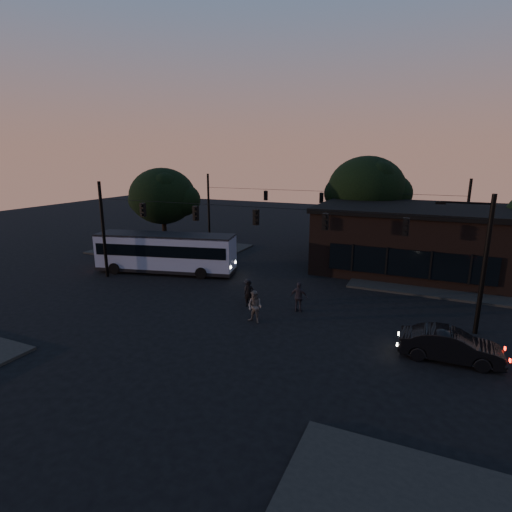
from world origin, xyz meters
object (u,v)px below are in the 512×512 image
at_px(bus, 166,251).
at_px(pedestrian_b, 255,307).
at_px(car, 450,345).
at_px(pedestrian_c, 299,297).
at_px(pedestrian_d, 248,291).
at_px(building, 413,238).
at_px(pedestrian_a, 249,294).

height_order(bus, pedestrian_b, bus).
bearing_deg(car, pedestrian_c, 68.95).
bearing_deg(bus, pedestrian_d, -35.13).
height_order(bus, pedestrian_d, bus).
bearing_deg(pedestrian_d, building, -84.96).
height_order(car, pedestrian_c, pedestrian_c).
xyz_separation_m(pedestrian_b, pedestrian_d, (-1.76, 2.83, -0.15)).
height_order(bus, pedestrian_a, bus).
distance_m(car, pedestrian_b, 10.14).
bearing_deg(building, car, -80.57).
bearing_deg(building, pedestrian_c, -113.90).
xyz_separation_m(pedestrian_c, pedestrian_d, (-3.57, 0.23, -0.15)).
bearing_deg(bus, building, 12.60).
bearing_deg(building, pedestrian_d, -126.24).
bearing_deg(pedestrian_c, pedestrian_a, 8.73).
xyz_separation_m(car, pedestrian_b, (-10.13, 0.32, 0.20)).
relative_size(pedestrian_b, pedestrian_d, 1.19).
distance_m(pedestrian_a, pedestrian_c, 3.21).
bearing_deg(pedestrian_d, bus, 19.66).
bearing_deg(pedestrian_c, car, 161.39).
bearing_deg(car, bus, 70.41).
xyz_separation_m(bus, car, (21.04, -6.78, -1.06)).
relative_size(bus, pedestrian_c, 6.19).
xyz_separation_m(pedestrian_b, pedestrian_c, (1.80, 2.60, 0.00)).
relative_size(pedestrian_a, pedestrian_b, 0.90).
height_order(pedestrian_b, pedestrian_c, same).
xyz_separation_m(bus, pedestrian_b, (10.91, -6.46, -0.86)).
distance_m(building, car, 16.14).
relative_size(building, pedestrian_d, 9.71).
relative_size(bus, car, 2.60).
bearing_deg(bus, pedestrian_b, -44.14).
xyz_separation_m(car, pedestrian_a, (-11.51, 2.47, 0.11)).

